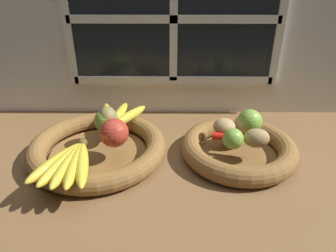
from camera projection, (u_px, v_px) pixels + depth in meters
The scene contains 15 objects.
ground_plane at pixel (173, 163), 84.15cm from camera, with size 140.00×90.00×3.00cm, color brown.
back_wall at pixel (174, 28), 96.44cm from camera, with size 140.00×4.60×55.00cm.
fruit_bowl_left at pixel (98, 148), 83.40cm from camera, with size 36.33×36.33×5.13cm.
fruit_bowl_right at pixel (238, 149), 83.14cm from camera, with size 30.43×30.43×5.13cm.
apple_green_back at pixel (107, 121), 84.11cm from camera, with size 6.69×6.69×6.69cm, color #7AA338.
apple_red_right at pixel (114, 133), 77.68cm from camera, with size 7.32×7.32×7.32cm, color #B73828.
pear_brown at pixel (108, 120), 84.02cm from camera, with size 5.53×6.19×7.30cm, color olive.
banana_bunch_front at pixel (69, 163), 70.04cm from camera, with size 14.60×18.92×2.96cm.
banana_bunch_back at pixel (118, 116), 91.10cm from camera, with size 14.88×17.10×2.76cm.
potato_oblong at pixel (224, 127), 83.34cm from camera, with size 6.13×5.69×4.47cm, color tan.
potato_small at pixel (256, 138), 77.75cm from camera, with size 6.44×4.57×4.93cm, color #A38451.
potato_back at pixel (245, 123), 84.61cm from camera, with size 6.47×5.40×5.07cm, color tan.
lime_near at pixel (233, 139), 77.10cm from camera, with size 5.28×5.28×5.28cm, color #7AAD3D.
lime_far at pixel (250, 121), 83.75cm from camera, with size 6.65×6.65×6.65cm, color #7AAD3D.
chili_pepper at pixel (241, 138), 80.59cm from camera, with size 2.21×2.21×14.88cm, color red.
Camera 1 is at (-0.93, -69.42, 47.09)cm, focal length 33.52 mm.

